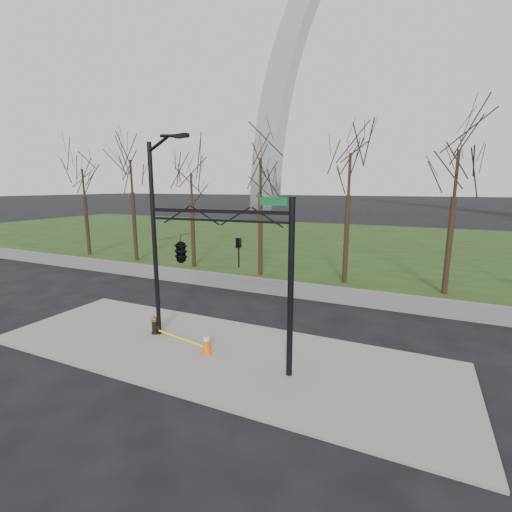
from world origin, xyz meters
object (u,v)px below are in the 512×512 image
at_px(fire_hydrant, 155,325).
at_px(street_light, 157,227).
at_px(traffic_signal_mast, 200,250).
at_px(traffic_cone, 206,343).

xyz_separation_m(fire_hydrant, street_light, (0.40, -0.02, 4.23)).
bearing_deg(traffic_signal_mast, traffic_cone, 104.24).
bearing_deg(traffic_cone, traffic_signal_mast, -71.16).
relative_size(street_light, traffic_signal_mast, 1.37).
distance_m(traffic_cone, traffic_signal_mast, 3.70).
xyz_separation_m(street_light, traffic_signal_mast, (2.73, -1.07, -0.55)).
distance_m(street_light, traffic_signal_mast, 2.99).
relative_size(fire_hydrant, traffic_signal_mast, 0.13).
distance_m(fire_hydrant, street_light, 4.25).
relative_size(traffic_cone, street_light, 0.09).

